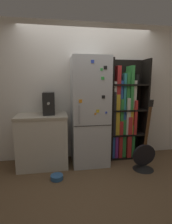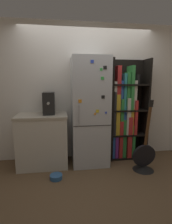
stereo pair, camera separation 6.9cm
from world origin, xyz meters
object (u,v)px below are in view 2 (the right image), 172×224
Objects in this scene: espresso_machine at (49,103)px; guitar at (144,160)px; bookshelf at (124,115)px; pet_bowl at (56,177)px; refrigerator at (90,112)px.

guitar is at bearing -16.77° from espresso_machine.
espresso_machine is at bearing -175.70° from bookshelf.
bookshelf is 9.79× the size of pet_bowl.
bookshelf is (0.71, 0.15, -0.10)m from refrigerator.
bookshelf is 1.70m from pet_bowl.
espresso_machine is at bearing 176.95° from refrigerator.
pet_bowl is at bearing -139.87° from refrigerator.
espresso_machine is (-1.43, -0.11, 0.26)m from bookshelf.
guitar is (0.16, -0.59, -0.69)m from bookshelf.
guitar reaches higher than pet_bowl.
guitar is at bearing -26.88° from refrigerator.
refrigerator is 9.79× the size of pet_bowl.
guitar is 6.23× the size of pet_bowl.
espresso_machine is at bearing 100.83° from pet_bowl.
bookshelf reaches higher than pet_bowl.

